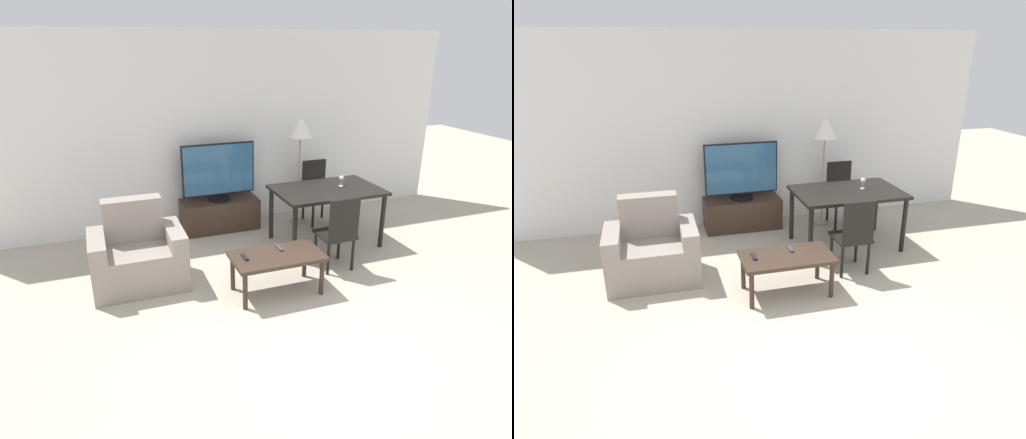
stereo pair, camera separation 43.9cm
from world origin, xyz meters
TOP-DOWN VIEW (x-y plane):
  - ground_plane at (0.00, 0.00)m, footprint 18.00×18.00m
  - wall_back at (0.00, 3.38)m, footprint 7.14×0.06m
  - armchair at (-1.41, 1.84)m, footprint 1.00×0.70m
  - tv_stand at (-0.13, 3.08)m, footprint 1.08×0.47m
  - tv at (-0.13, 3.08)m, footprint 1.03×0.32m
  - coffee_table at (-0.05, 1.14)m, footprint 0.97×0.53m
  - dining_table at (1.06, 2.13)m, footprint 1.37×0.88m
  - dining_chair_near at (0.82, 1.37)m, footprint 0.40×0.40m
  - dining_chair_far at (1.30, 2.88)m, footprint 0.40×0.40m
  - floor_lamp at (1.04, 2.94)m, footprint 0.33×0.33m
  - remote_primary at (0.03, 1.26)m, footprint 0.04×0.15m
  - remote_secondary at (-0.39, 1.18)m, footprint 0.04×0.15m
  - wine_glass_left at (1.28, 2.15)m, footprint 0.07×0.07m

SIDE VIEW (x-z plane):
  - ground_plane at x=0.00m, z-range 0.00..0.00m
  - tv_stand at x=-0.13m, z-range 0.00..0.44m
  - armchair at x=-1.41m, z-range -0.14..0.80m
  - coffee_table at x=-0.05m, z-range 0.17..0.61m
  - remote_primary at x=0.03m, z-range 0.45..0.47m
  - remote_secondary at x=-0.39m, z-range 0.45..0.47m
  - dining_chair_near at x=0.82m, z-range 0.04..0.96m
  - dining_chair_far at x=1.30m, z-range 0.04..0.96m
  - dining_table at x=1.06m, z-range 0.29..1.05m
  - tv at x=-0.13m, z-range 0.45..1.25m
  - wine_glass_left at x=1.28m, z-range 0.79..0.93m
  - wall_back at x=0.00m, z-range 0.00..2.70m
  - floor_lamp at x=1.04m, z-range 0.57..2.14m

